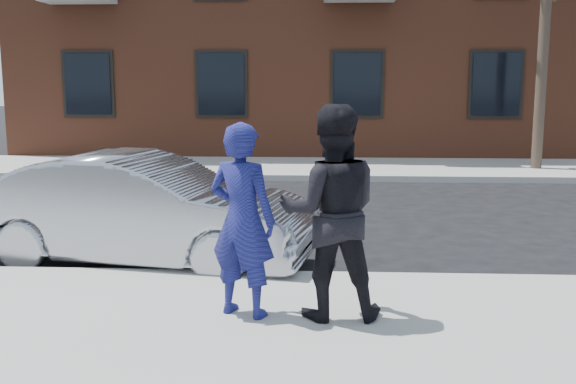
{
  "coord_description": "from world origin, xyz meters",
  "views": [
    {
      "loc": [
        -0.82,
        -6.01,
        2.39
      ],
      "look_at": [
        -1.16,
        0.4,
        1.29
      ],
      "focal_mm": 42.0,
      "sensor_mm": 36.0,
      "label": 1
    }
  ],
  "objects": [
    {
      "name": "ground",
      "position": [
        0.0,
        0.0,
        0.0
      ],
      "size": [
        100.0,
        100.0,
        0.0
      ],
      "primitive_type": "plane",
      "color": "black",
      "rests_on": "ground"
    },
    {
      "name": "near_sidewalk",
      "position": [
        0.0,
        -0.25,
        0.07
      ],
      "size": [
        50.0,
        3.5,
        0.15
      ],
      "primitive_type": "cube",
      "color": "gray",
      "rests_on": "ground"
    },
    {
      "name": "near_curb",
      "position": [
        0.0,
        1.55,
        0.07
      ],
      "size": [
        50.0,
        0.1,
        0.15
      ],
      "primitive_type": "cube",
      "color": "#999691",
      "rests_on": "ground"
    },
    {
      "name": "far_sidewalk",
      "position": [
        0.0,
        11.25,
        0.07
      ],
      "size": [
        50.0,
        3.5,
        0.15
      ],
      "primitive_type": "cube",
      "color": "gray",
      "rests_on": "ground"
    },
    {
      "name": "far_curb",
      "position": [
        0.0,
        9.45,
        0.07
      ],
      "size": [
        50.0,
        0.1,
        0.15
      ],
      "primitive_type": "cube",
      "color": "#999691",
      "rests_on": "ground"
    },
    {
      "name": "silver_sedan",
      "position": [
        -3.12,
        2.3,
        0.72
      ],
      "size": [
        4.54,
        2.24,
        1.43
      ],
      "primitive_type": "imported",
      "rotation": [
        0.0,
        0.0,
        1.4
      ],
      "color": "#999BA3",
      "rests_on": "ground"
    },
    {
      "name": "man_hoodie",
      "position": [
        -1.58,
        0.12,
        1.07
      ],
      "size": [
        0.79,
        0.67,
        1.84
      ],
      "rotation": [
        0.0,
        0.0,
        2.74
      ],
      "color": "navy",
      "rests_on": "near_sidewalk"
    },
    {
      "name": "man_peacoat",
      "position": [
        -0.75,
        0.12,
        1.15
      ],
      "size": [
        1.02,
        0.82,
        2.0
      ],
      "rotation": [
        0.0,
        0.0,
        3.2
      ],
      "color": "black",
      "rests_on": "near_sidewalk"
    }
  ]
}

